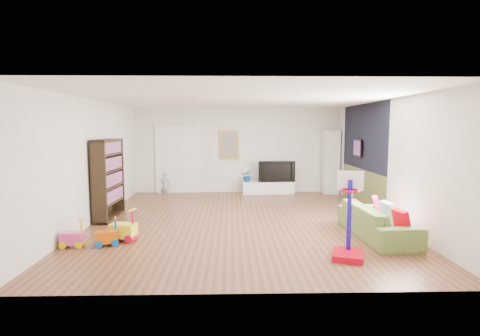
{
  "coord_description": "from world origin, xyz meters",
  "views": [
    {
      "loc": [
        -0.22,
        -8.28,
        2.1
      ],
      "look_at": [
        0.0,
        0.4,
        1.15
      ],
      "focal_mm": 28.0,
      "sensor_mm": 36.0,
      "label": 1
    }
  ],
  "objects_px": {
    "basketball_hoop": "(349,216)",
    "sofa": "(377,221)",
    "media_console": "(268,188)",
    "bookshelf": "(108,179)"
  },
  "relations": [
    {
      "from": "basketball_hoop",
      "to": "sofa",
      "type": "bearing_deg",
      "value": 70.42
    },
    {
      "from": "media_console",
      "to": "bookshelf",
      "type": "xyz_separation_m",
      "value": [
        -3.99,
        -3.17,
        0.73
      ]
    },
    {
      "from": "bookshelf",
      "to": "basketball_hoop",
      "type": "xyz_separation_m",
      "value": [
        4.68,
        -2.78,
        -0.22
      ]
    },
    {
      "from": "media_console",
      "to": "sofa",
      "type": "height_order",
      "value": "sofa"
    },
    {
      "from": "bookshelf",
      "to": "sofa",
      "type": "bearing_deg",
      "value": -14.53
    },
    {
      "from": "bookshelf",
      "to": "media_console",
      "type": "bearing_deg",
      "value": 40.12
    },
    {
      "from": "media_console",
      "to": "bookshelf",
      "type": "bearing_deg",
      "value": -145.24
    },
    {
      "from": "media_console",
      "to": "basketball_hoop",
      "type": "distance_m",
      "value": 6.01
    },
    {
      "from": "media_console",
      "to": "basketball_hoop",
      "type": "relative_size",
      "value": 1.17
    },
    {
      "from": "media_console",
      "to": "basketball_hoop",
      "type": "xyz_separation_m",
      "value": [
        0.69,
        -5.95,
        0.51
      ]
    }
  ]
}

